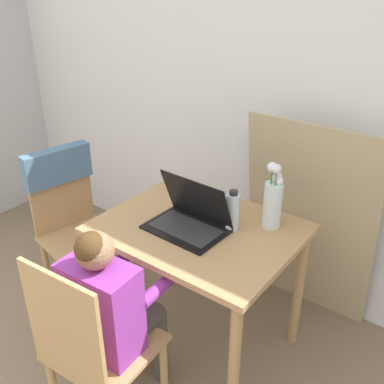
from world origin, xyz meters
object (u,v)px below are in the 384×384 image
chair_spare (68,203)px  person_seated (111,305)px  flower_vase (273,198)px  water_bottle (233,211)px  laptop (190,217)px  chair_occupied (93,350)px

chair_spare → person_seated: person_seated is taller
flower_vase → water_bottle: bearing=-136.1°
water_bottle → chair_spare: bearing=-171.1°
person_seated → water_bottle: bearing=-110.9°
person_seated → laptop: size_ratio=2.61×
chair_spare → laptop: bearing=-75.0°
chair_occupied → chair_spare: size_ratio=0.99×
person_seated → flower_vase: flower_vase is taller
chair_occupied → laptop: (0.02, 0.63, 0.33)m
chair_occupied → flower_vase: (0.32, 0.87, 0.42)m
chair_spare → water_bottle: water_bottle is taller
laptop → flower_vase: 0.39m
chair_occupied → flower_vase: flower_vase is taller
person_seated → water_bottle: person_seated is taller
person_seated → water_bottle: 0.68m
chair_occupied → person_seated: bearing=-90.0°
chair_spare → laptop: laptop is taller
chair_occupied → water_bottle: 0.85m
person_seated → flower_vase: (0.33, 0.74, 0.28)m
chair_spare → water_bottle: bearing=-69.5°
water_bottle → chair_occupied: bearing=-103.9°
chair_spare → flower_vase: flower_vase is taller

